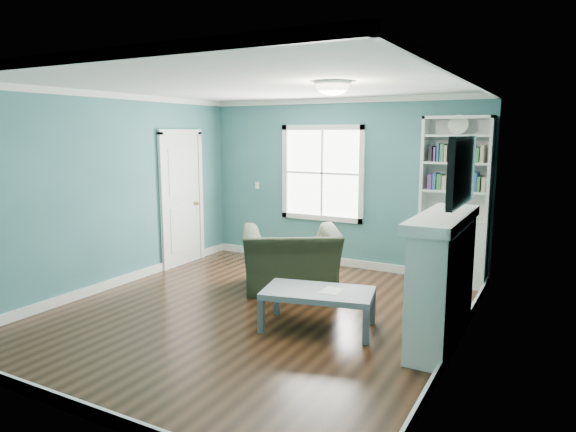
% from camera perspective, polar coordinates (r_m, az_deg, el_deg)
% --- Properties ---
extents(floor, '(5.00, 5.00, 0.00)m').
position_cam_1_polar(floor, '(6.10, -3.65, -10.71)').
color(floor, black).
rests_on(floor, ground).
extents(room_walls, '(5.00, 5.00, 5.00)m').
position_cam_1_polar(room_walls, '(5.76, -3.81, 4.25)').
color(room_walls, '#356867').
rests_on(room_walls, ground).
extents(trim, '(4.50, 5.00, 2.60)m').
position_cam_1_polar(trim, '(5.80, -3.78, 0.86)').
color(trim, white).
rests_on(trim, ground).
extents(window, '(1.40, 0.06, 1.50)m').
position_cam_1_polar(window, '(8.09, 3.82, 4.77)').
color(window, white).
rests_on(window, room_walls).
extents(bookshelf, '(0.90, 0.35, 2.31)m').
position_cam_1_polar(bookshelf, '(7.36, 17.97, -0.25)').
color(bookshelf, silver).
rests_on(bookshelf, ground).
extents(fireplace, '(0.44, 1.58, 1.30)m').
position_cam_1_polar(fireplace, '(5.34, 16.89, -6.85)').
color(fireplace, black).
rests_on(fireplace, ground).
extents(tv, '(0.06, 1.10, 0.65)m').
position_cam_1_polar(tv, '(5.14, 18.79, 4.78)').
color(tv, black).
rests_on(tv, fireplace).
extents(door, '(0.12, 0.98, 2.17)m').
position_cam_1_polar(door, '(8.25, -11.69, 2.04)').
color(door, silver).
rests_on(door, ground).
extents(ceiling_fixture, '(0.38, 0.38, 0.15)m').
position_cam_1_polar(ceiling_fixture, '(5.42, 4.99, 14.17)').
color(ceiling_fixture, white).
rests_on(ceiling_fixture, room_walls).
extents(light_switch, '(0.08, 0.01, 0.12)m').
position_cam_1_polar(light_switch, '(8.68, -3.43, 3.42)').
color(light_switch, white).
rests_on(light_switch, room_walls).
extents(recliner, '(1.50, 1.36, 1.10)m').
position_cam_1_polar(recliner, '(6.84, 0.33, -3.69)').
color(recliner, black).
rests_on(recliner, ground).
extents(coffee_table, '(1.27, 0.87, 0.42)m').
position_cam_1_polar(coffee_table, '(5.54, 3.37, -8.76)').
color(coffee_table, '#4A5159').
rests_on(coffee_table, ground).
extents(paper_sheet, '(0.21, 0.26, 0.00)m').
position_cam_1_polar(paper_sheet, '(5.51, 4.88, -8.27)').
color(paper_sheet, white).
rests_on(paper_sheet, coffee_table).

